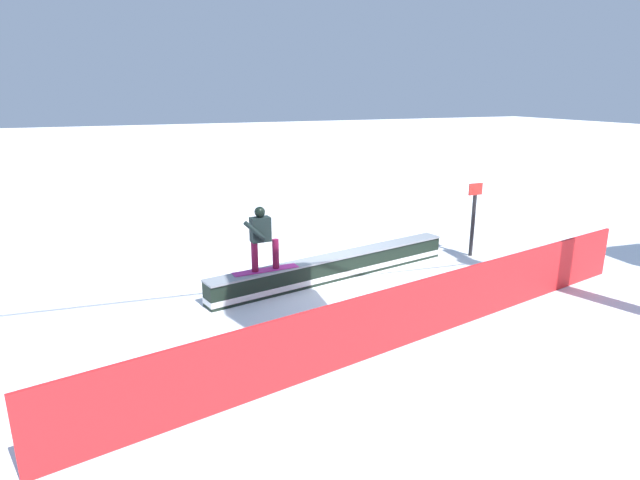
{
  "coord_description": "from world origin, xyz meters",
  "views": [
    {
      "loc": [
        4.74,
        10.39,
        4.18
      ],
      "look_at": [
        0.89,
        1.19,
        1.33
      ],
      "focal_mm": 29.46,
      "sensor_mm": 36.0,
      "label": 1
    }
  ],
  "objects": [
    {
      "name": "trail_marker",
      "position": [
        -3.97,
        -0.2,
        1.03
      ],
      "size": [
        0.4,
        0.1,
        1.91
      ],
      "color": "#262628",
      "rests_on": "ground_plane"
    },
    {
      "name": "ground_plane",
      "position": [
        0.0,
        0.0,
        0.0
      ],
      "size": [
        120.0,
        120.0,
        0.0
      ],
      "primitive_type": "plane",
      "color": "white"
    },
    {
      "name": "snowboarder",
      "position": [
        1.85,
        0.38,
        1.3
      ],
      "size": [
        1.42,
        0.46,
        1.37
      ],
      "color": "#BC258F",
      "rests_on": "grind_box"
    },
    {
      "name": "safety_fence",
      "position": [
        0.0,
        3.4,
        0.55
      ],
      "size": [
        11.88,
        2.57,
        1.11
      ],
      "primitive_type": "cube",
      "rotation": [
        0.0,
        0.0,
        0.21
      ],
      "color": "red",
      "rests_on": "ground_plane"
    },
    {
      "name": "grind_box",
      "position": [
        0.0,
        0.0,
        0.25
      ],
      "size": [
        6.29,
        1.78,
        0.55
      ],
      "color": "black",
      "rests_on": "ground_plane"
    }
  ]
}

